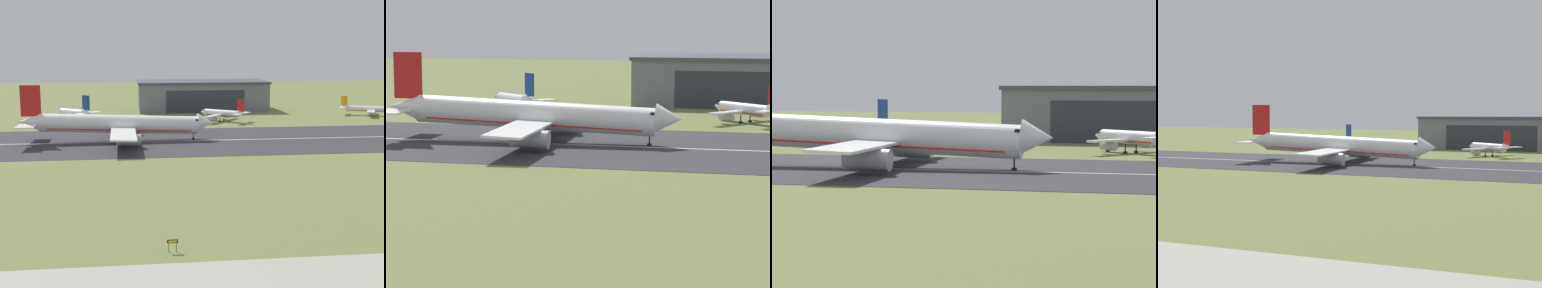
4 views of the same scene
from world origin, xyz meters
The scene contains 7 objects.
ground_plane centered at (0.00, 58.55, 0.00)m, with size 668.32×668.32×0.00m, color olive.
runway_strip centered at (0.00, 117.09, 0.03)m, with size 428.32×47.84×0.06m, color #333338.
runway_centreline centered at (0.00, 117.09, 0.07)m, with size 385.49×0.70×0.01m, color silver.
hangar_building centered at (16.73, 196.86, 6.38)m, with size 56.35×26.17×12.73m.
airplane_landing centered at (-18.47, 118.94, 4.95)m, with size 56.96×48.72×16.65m.
airplane_parked_west centered at (19.14, 157.79, 2.94)m, with size 18.52×18.85×8.66m.
airplane_parked_east centered at (-35.89, 164.14, 2.93)m, with size 18.35×18.68×10.02m.
Camera 2 is at (27.79, -43.46, 24.68)m, focal length 85.00 mm.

